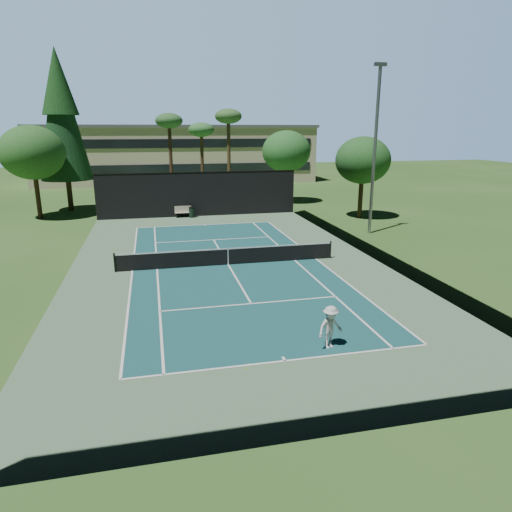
{
  "coord_description": "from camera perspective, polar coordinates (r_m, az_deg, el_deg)",
  "views": [
    {
      "loc": [
        -4.13,
        -25.49,
        7.75
      ],
      "look_at": [
        1.0,
        -3.0,
        1.3
      ],
      "focal_mm": 32.0,
      "sensor_mm": 36.0,
      "label": 1
    }
  ],
  "objects": [
    {
      "name": "ground",
      "position": [
        26.96,
        -3.49,
        -1.12
      ],
      "size": [
        160.0,
        160.0,
        0.0
      ],
      "primitive_type": "plane",
      "color": "#2F5821",
      "rests_on": "ground"
    },
    {
      "name": "apron_slab",
      "position": [
        26.96,
        -3.49,
        -1.1
      ],
      "size": [
        18.0,
        32.0,
        0.01
      ],
      "primitive_type": "cube",
      "color": "#557956",
      "rests_on": "ground"
    },
    {
      "name": "court_surface",
      "position": [
        26.96,
        -3.49,
        -1.09
      ],
      "size": [
        10.97,
        23.77,
        0.01
      ],
      "primitive_type": "cube",
      "color": "#194F51",
      "rests_on": "ground"
    },
    {
      "name": "court_lines",
      "position": [
        26.95,
        -3.49,
        -1.07
      ],
      "size": [
        11.07,
        23.87,
        0.01
      ],
      "color": "white",
      "rests_on": "ground"
    },
    {
      "name": "tennis_net",
      "position": [
        26.8,
        -3.51,
        0.03
      ],
      "size": [
        12.9,
        0.1,
        1.1
      ],
      "color": "black",
      "rests_on": "ground"
    },
    {
      "name": "fence",
      "position": [
        26.52,
        -3.59,
        3.08
      ],
      "size": [
        18.04,
        32.05,
        4.03
      ],
      "color": "black",
      "rests_on": "ground"
    },
    {
      "name": "player",
      "position": [
        16.96,
        9.27,
        -8.75
      ],
      "size": [
        1.18,
        0.91,
        1.62
      ],
      "primitive_type": "imported",
      "rotation": [
        0.0,
        0.0,
        0.33
      ],
      "color": "silver",
      "rests_on": "ground"
    },
    {
      "name": "tennis_ball_a",
      "position": [
        15.67,
        -1.22,
        -13.88
      ],
      "size": [
        0.06,
        0.06,
        0.06
      ],
      "primitive_type": "sphere",
      "color": "#D4F136",
      "rests_on": "ground"
    },
    {
      "name": "tennis_ball_b",
      "position": [
        29.31,
        -4.7,
        0.3
      ],
      "size": [
        0.06,
        0.06,
        0.06
      ],
      "primitive_type": "sphere",
      "color": "gold",
      "rests_on": "ground"
    },
    {
      "name": "tennis_ball_c",
      "position": [
        29.89,
        -6.41,
        0.56
      ],
      "size": [
        0.06,
        0.06,
        0.06
      ],
      "primitive_type": "sphere",
      "color": "#EDF337",
      "rests_on": "ground"
    },
    {
      "name": "tennis_ball_d",
      "position": [
        31.08,
        -17.43,
        0.5
      ],
      "size": [
        0.06,
        0.06,
        0.06
      ],
      "primitive_type": "sphere",
      "color": "#C0D32F",
      "rests_on": "ground"
    },
    {
      "name": "park_bench",
      "position": [
        41.97,
        -9.1,
        5.54
      ],
      "size": [
        1.5,
        0.45,
        1.02
      ],
      "color": "beige",
      "rests_on": "ground"
    },
    {
      "name": "trash_bin",
      "position": [
        41.74,
        -8.02,
        5.43
      ],
      "size": [
        0.56,
        0.56,
        0.95
      ],
      "color": "black",
      "rests_on": "ground"
    },
    {
      "name": "pine_tree",
      "position": [
        48.17,
        -23.26,
        16.56
      ],
      "size": [
        4.8,
        4.8,
        15.0
      ],
      "color": "#3F2E1B",
      "rests_on": "ground"
    },
    {
      "name": "palm_a",
      "position": [
        49.54,
        -10.8,
        15.86
      ],
      "size": [
        2.8,
        2.8,
        9.32
      ],
      "color": "#42291C",
      "rests_on": "ground"
    },
    {
      "name": "palm_b",
      "position": [
        51.8,
        -6.85,
        15.08
      ],
      "size": [
        2.8,
        2.8,
        8.42
      ],
      "color": "#48311E",
      "rests_on": "ground"
    },
    {
      "name": "palm_c",
      "position": [
        49.17,
        -3.48,
        16.59
      ],
      "size": [
        2.8,
        2.8,
        9.77
      ],
      "color": "#4E3821",
      "rests_on": "ground"
    },
    {
      "name": "decid_tree_a",
      "position": [
        49.6,
        3.81,
        12.89
      ],
      "size": [
        5.12,
        5.12,
        7.62
      ],
      "color": "#4C3220",
      "rests_on": "ground"
    },
    {
      "name": "decid_tree_b",
      "position": [
        41.73,
        13.2,
        11.55
      ],
      "size": [
        4.8,
        4.8,
        7.14
      ],
      "color": "#47301E",
      "rests_on": "ground"
    },
    {
      "name": "decid_tree_c",
      "position": [
        44.64,
        -26.18,
        11.51
      ],
      "size": [
        5.44,
        5.44,
        8.09
      ],
      "color": "#472E1E",
      "rests_on": "ground"
    },
    {
      "name": "campus_building",
      "position": [
        71.68,
        -9.77,
        12.56
      ],
      "size": [
        40.5,
        12.5,
        8.3
      ],
      "color": "beige",
      "rests_on": "ground"
    },
    {
      "name": "light_pole",
      "position": [
        35.41,
        14.65,
        13.04
      ],
      "size": [
        0.9,
        0.25,
        12.22
      ],
      "color": "gray",
      "rests_on": "ground"
    }
  ]
}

